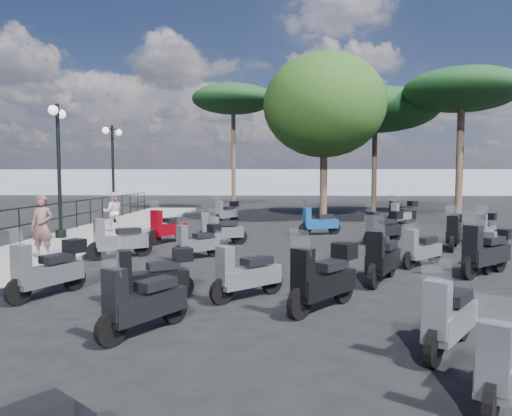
{
  "coord_description": "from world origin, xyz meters",
  "views": [
    {
      "loc": [
        0.02,
        -11.57,
        2.22
      ],
      "look_at": [
        -0.53,
        3.0,
        1.2
      ],
      "focal_mm": 32.0,
      "sensor_mm": 36.0,
      "label": 1
    }
  ],
  "objects_px": {
    "scooter_3": "(198,242)",
    "pine_2": "(233,100)",
    "lamp_post_2": "(113,167)",
    "scooter_27": "(400,215)",
    "scooter_16": "(319,223)",
    "scooter_19": "(495,251)",
    "scooter_10": "(224,232)",
    "pine_1": "(463,93)",
    "scooter_9": "(220,231)",
    "scooter_17": "(449,319)",
    "scooter_8": "(324,279)",
    "scooter_12": "(246,275)",
    "scooter_1": "(49,270)",
    "scooter_26": "(486,229)",
    "scooter_4": "(167,228)",
    "pine_0": "(375,111)",
    "scooter_18": "(501,364)",
    "scooter_21": "(402,212)",
    "scooter_2": "(119,241)",
    "scooter_20": "(454,233)",
    "scooter_14": "(421,250)",
    "scooter_25": "(485,253)",
    "scooter_0": "(143,303)",
    "scooter_15": "(383,228)",
    "broadleaf_tree": "(324,106)",
    "scooter_7": "(153,276)",
    "scooter_5": "(226,212)",
    "woman": "(42,226)",
    "lamp_post_1": "(59,162)",
    "pine_3": "(461,90)",
    "pedestrian_far": "(113,212)"
  },
  "relations": [
    {
      "from": "scooter_3",
      "to": "pine_2",
      "type": "height_order",
      "value": "pine_2"
    },
    {
      "from": "lamp_post_2",
      "to": "scooter_27",
      "type": "distance_m",
      "value": 13.15
    },
    {
      "from": "scooter_16",
      "to": "scooter_19",
      "type": "height_order",
      "value": "scooter_16"
    },
    {
      "from": "scooter_10",
      "to": "pine_1",
      "type": "distance_m",
      "value": 18.65
    },
    {
      "from": "scooter_9",
      "to": "scooter_17",
      "type": "xyz_separation_m",
      "value": [
        3.89,
        -8.84,
        -0.02
      ]
    },
    {
      "from": "scooter_8",
      "to": "scooter_12",
      "type": "height_order",
      "value": "scooter_8"
    },
    {
      "from": "scooter_1",
      "to": "scooter_19",
      "type": "xyz_separation_m",
      "value": [
        9.33,
        2.7,
        -0.03
      ]
    },
    {
      "from": "scooter_19",
      "to": "scooter_26",
      "type": "height_order",
      "value": "scooter_26"
    },
    {
      "from": "scooter_4",
      "to": "scooter_12",
      "type": "height_order",
      "value": "scooter_4"
    },
    {
      "from": "scooter_12",
      "to": "pine_0",
      "type": "relative_size",
      "value": 0.18
    },
    {
      "from": "scooter_18",
      "to": "scooter_21",
      "type": "xyz_separation_m",
      "value": [
        3.84,
        17.09,
        0.11
      ]
    },
    {
      "from": "scooter_21",
      "to": "scooter_2",
      "type": "bearing_deg",
      "value": 103.27
    },
    {
      "from": "scooter_20",
      "to": "scooter_14",
      "type": "bearing_deg",
      "value": 81.74
    },
    {
      "from": "scooter_4",
      "to": "scooter_16",
      "type": "xyz_separation_m",
      "value": [
        5.24,
        2.26,
        -0.03
      ]
    },
    {
      "from": "scooter_14",
      "to": "scooter_25",
      "type": "distance_m",
      "value": 1.46
    },
    {
      "from": "scooter_0",
      "to": "scooter_1",
      "type": "height_order",
      "value": "scooter_1"
    },
    {
      "from": "scooter_15",
      "to": "scooter_21",
      "type": "bearing_deg",
      "value": -56.97
    },
    {
      "from": "scooter_20",
      "to": "broadleaf_tree",
      "type": "distance_m",
      "value": 10.24
    },
    {
      "from": "scooter_21",
      "to": "scooter_12",
      "type": "bearing_deg",
      "value": 124.51
    },
    {
      "from": "scooter_3",
      "to": "scooter_0",
      "type": "bearing_deg",
      "value": 139.19
    },
    {
      "from": "scooter_0",
      "to": "scooter_2",
      "type": "relative_size",
      "value": 0.94
    },
    {
      "from": "scooter_3",
      "to": "pine_2",
      "type": "relative_size",
      "value": 0.15
    },
    {
      "from": "scooter_15",
      "to": "scooter_27",
      "type": "relative_size",
      "value": 1.14
    },
    {
      "from": "scooter_7",
      "to": "scooter_18",
      "type": "distance_m",
      "value": 5.54
    },
    {
      "from": "scooter_5",
      "to": "scooter_7",
      "type": "bearing_deg",
      "value": 123.4
    },
    {
      "from": "woman",
      "to": "scooter_5",
      "type": "relative_size",
      "value": 1.08
    },
    {
      "from": "scooter_27",
      "to": "scooter_25",
      "type": "bearing_deg",
      "value": 130.01
    },
    {
      "from": "lamp_post_1",
      "to": "pine_3",
      "type": "distance_m",
      "value": 17.56
    },
    {
      "from": "woman",
      "to": "pine_3",
      "type": "distance_m",
      "value": 18.66
    },
    {
      "from": "scooter_26",
      "to": "scooter_2",
      "type": "bearing_deg",
      "value": 52.67
    },
    {
      "from": "scooter_10",
      "to": "scooter_17",
      "type": "xyz_separation_m",
      "value": [
        3.78,
        -8.88,
        0.03
      ]
    },
    {
      "from": "scooter_19",
      "to": "pine_2",
      "type": "bearing_deg",
      "value": -25.87
    },
    {
      "from": "pine_3",
      "to": "scooter_26",
      "type": "bearing_deg",
      "value": -104.84
    },
    {
      "from": "scooter_27",
      "to": "scooter_20",
      "type": "bearing_deg",
      "value": 133.31
    },
    {
      "from": "scooter_17",
      "to": "pine_3",
      "type": "xyz_separation_m",
      "value": [
        6.5,
        16.07,
        5.77
      ]
    },
    {
      "from": "pine_0",
      "to": "scooter_9",
      "type": "bearing_deg",
      "value": -123.08
    },
    {
      "from": "scooter_12",
      "to": "pine_3",
      "type": "xyz_separation_m",
      "value": [
        9.17,
        13.65,
        5.77
      ]
    },
    {
      "from": "scooter_12",
      "to": "scooter_17",
      "type": "height_order",
      "value": "scooter_12"
    },
    {
      "from": "pedestrian_far",
      "to": "pine_3",
      "type": "height_order",
      "value": "pine_3"
    },
    {
      "from": "scooter_5",
      "to": "scooter_8",
      "type": "xyz_separation_m",
      "value": [
        3.06,
        -14.17,
        0.03
      ]
    },
    {
      "from": "scooter_8",
      "to": "scooter_26",
      "type": "distance_m",
      "value": 9.67
    },
    {
      "from": "scooter_18",
      "to": "scooter_9",
      "type": "bearing_deg",
      "value": -34.39
    },
    {
      "from": "scooter_10",
      "to": "pine_1",
      "type": "bearing_deg",
      "value": -95.58
    },
    {
      "from": "scooter_26",
      "to": "pine_2",
      "type": "distance_m",
      "value": 18.69
    },
    {
      "from": "scooter_5",
      "to": "pine_0",
      "type": "height_order",
      "value": "pine_0"
    },
    {
      "from": "scooter_15",
      "to": "scooter_18",
      "type": "xyz_separation_m",
      "value": [
        -1.45,
        -10.75,
        -0.1
      ]
    },
    {
      "from": "scooter_5",
      "to": "scooter_17",
      "type": "relative_size",
      "value": 1.1
    },
    {
      "from": "woman",
      "to": "pine_1",
      "type": "height_order",
      "value": "pine_1"
    },
    {
      "from": "pedestrian_far",
      "to": "scooter_5",
      "type": "xyz_separation_m",
      "value": [
        3.8,
        4.73,
        -0.39
      ]
    },
    {
      "from": "scooter_9",
      "to": "scooter_12",
      "type": "relative_size",
      "value": 1.28
    }
  ]
}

